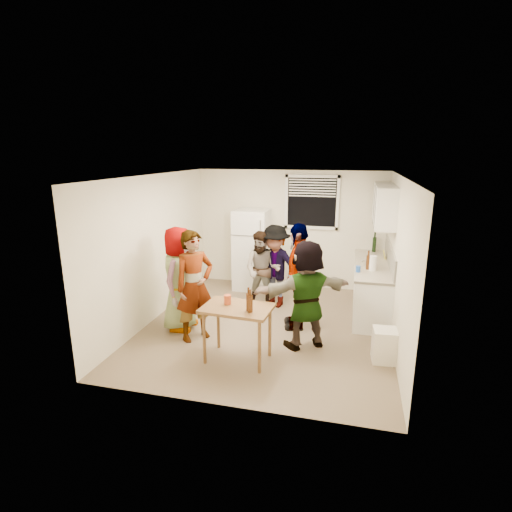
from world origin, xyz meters
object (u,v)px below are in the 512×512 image
(blue_cup, at_px, (358,272))
(red_cup, at_px, (228,304))
(serving_table, at_px, (238,359))
(guest_back_left, at_px, (262,306))
(guest_grey, at_px, (182,327))
(guest_stripe, at_px, (197,338))
(guest_orange, at_px, (305,345))
(trash_bin, at_px, (384,345))
(beer_bottle_counter, at_px, (367,269))
(wine_bottle, at_px, (374,252))
(beer_bottle_table, at_px, (249,311))
(guest_black, at_px, (297,326))
(guest_back_right, at_px, (274,305))
(refrigerator, at_px, (252,249))
(kettle, at_px, (370,266))

(blue_cup, distance_m, red_cup, 2.44)
(serving_table, bearing_deg, guest_back_left, 93.25)
(guest_grey, distance_m, guest_stripe, 0.50)
(red_cup, height_order, guest_orange, red_cup)
(guest_stripe, bearing_deg, trash_bin, -51.12)
(beer_bottle_counter, height_order, blue_cup, beer_bottle_counter)
(serving_table, bearing_deg, guest_grey, 146.85)
(wine_bottle, bearing_deg, red_cup, -122.87)
(beer_bottle_table, height_order, guest_black, beer_bottle_table)
(wine_bottle, bearing_deg, guest_grey, -141.70)
(wine_bottle, relative_size, guest_back_right, 0.19)
(red_cup, bearing_deg, guest_stripe, 147.44)
(refrigerator, distance_m, guest_black, 2.31)
(guest_grey, bearing_deg, beer_bottle_counter, -68.26)
(beer_bottle_counter, relative_size, guest_back_right, 0.16)
(serving_table, relative_size, guest_black, 0.53)
(beer_bottle_table, distance_m, guest_black, 1.68)
(kettle, xyz_separation_m, beer_bottle_counter, (-0.05, -0.24, -0.00))
(refrigerator, distance_m, trash_bin, 3.73)
(wine_bottle, distance_m, guest_back_left, 2.54)
(beer_bottle_counter, bearing_deg, guest_back_left, 177.33)
(blue_cup, bearing_deg, guest_grey, -161.56)
(kettle, height_order, beer_bottle_counter, beer_bottle_counter)
(refrigerator, height_order, serving_table, refrigerator)
(kettle, height_order, guest_back_right, kettle)
(guest_stripe, bearing_deg, red_cup, -82.89)
(beer_bottle_table, bearing_deg, trash_bin, 16.70)
(beer_bottle_table, height_order, guest_back_right, beer_bottle_table)
(refrigerator, distance_m, guest_grey, 2.50)
(wine_bottle, relative_size, guest_orange, 0.18)
(blue_cup, distance_m, guest_black, 1.38)
(blue_cup, bearing_deg, guest_orange, -123.79)
(wine_bottle, distance_m, guest_back_right, 2.32)
(guest_grey, distance_m, guest_orange, 2.10)
(trash_bin, bearing_deg, beer_bottle_table, -163.30)
(kettle, relative_size, wine_bottle, 0.74)
(guest_grey, distance_m, guest_black, 1.95)
(beer_bottle_counter, bearing_deg, guest_black, -149.97)
(beer_bottle_table, xyz_separation_m, guest_back_right, (-0.09, 2.24, -0.80))
(beer_bottle_counter, bearing_deg, refrigerator, 154.71)
(guest_stripe, xyz_separation_m, guest_black, (1.48, 0.82, 0.00))
(guest_grey, relative_size, guest_stripe, 0.99)
(refrigerator, distance_m, beer_bottle_counter, 2.60)
(wine_bottle, bearing_deg, beer_bottle_table, -117.16)
(refrigerator, bearing_deg, guest_stripe, -95.39)
(guest_stripe, bearing_deg, serving_table, -81.22)
(beer_bottle_counter, height_order, guest_back_left, beer_bottle_counter)
(blue_cup, xyz_separation_m, trash_bin, (0.40, -1.29, -0.65))
(guest_back_right, bearing_deg, beer_bottle_counter, 13.74)
(guest_back_right, bearing_deg, red_cup, -76.55)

